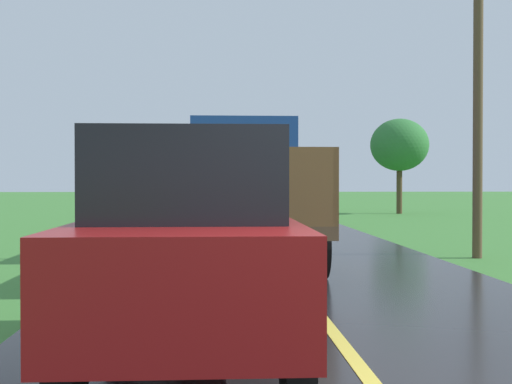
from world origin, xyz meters
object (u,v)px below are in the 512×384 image
utility_pole_roadside (478,74)px  banana_truck_far (230,185)px  banana_truck_near (245,188)px  roadside_tree_near_left (399,145)px  following_car (190,244)px

utility_pole_roadside → banana_truck_far: bearing=110.9°
banana_truck_near → utility_pole_roadside: utility_pole_roadside is taller
banana_truck_near → utility_pole_roadside: bearing=9.5°
roadside_tree_near_left → following_car: size_ratio=1.15×
banana_truck_near → utility_pole_roadside: 5.50m
banana_truck_far → utility_pole_roadside: (4.93, -12.92, 2.38)m
utility_pole_roadside → roadside_tree_near_left: utility_pole_roadside is taller
banana_truck_near → roadside_tree_near_left: size_ratio=1.24×
banana_truck_near → utility_pole_roadside: (4.89, 0.82, 2.37)m
banana_truck_near → banana_truck_far: bearing=90.1°
banana_truck_near → banana_truck_far: size_ratio=1.00×
banana_truck_near → banana_truck_far: 13.73m
roadside_tree_near_left → banana_truck_far: bearing=-142.8°
banana_truck_near → banana_truck_far: (-0.04, 13.73, -0.01)m
utility_pole_roadside → following_car: 10.29m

